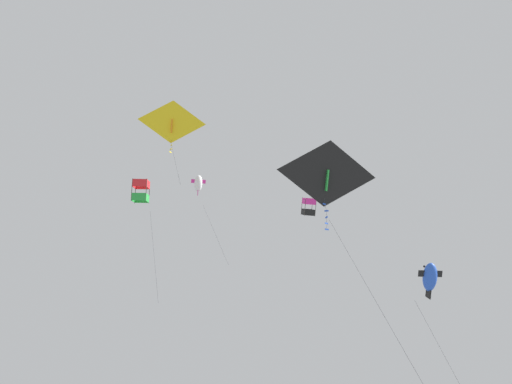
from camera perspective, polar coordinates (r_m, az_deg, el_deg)
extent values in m
ellipsoid|color=white|center=(30.16, -7.86, 1.18)|extent=(1.02, 0.91, 1.28)
cube|color=#DB2D93|center=(30.17, -8.42, 1.48)|extent=(0.30, 0.43, 0.26)
cube|color=#DB2D93|center=(30.17, -7.26, 1.41)|extent=(0.30, 0.43, 0.26)
cube|color=#DB2D93|center=(30.11, -7.93, -0.15)|extent=(0.43, 0.25, 0.47)
sphere|color=black|center=(30.41, -8.12, 1.87)|extent=(0.15, 0.14, 0.12)
sphere|color=black|center=(30.42, -7.52, 1.84)|extent=(0.15, 0.14, 0.12)
cylinder|color=#47474C|center=(30.20, -5.61, -5.61)|extent=(1.62, 2.90, 5.08)
cube|color=#DB2D93|center=(29.86, 7.01, -1.22)|extent=(0.55, 0.75, 0.38)
cube|color=#DB2D93|center=(29.14, 7.48, -1.31)|extent=(0.55, 0.75, 0.38)
cube|color=#DB2D93|center=(29.38, 6.54, -1.21)|extent=(0.75, 0.47, 0.68)
cube|color=#DB2D93|center=(29.62, 7.94, -1.32)|extent=(0.75, 0.47, 0.68)
cube|color=black|center=(29.90, 6.89, -2.68)|extent=(0.55, 0.75, 0.38)
cube|color=black|center=(29.17, 7.35, -2.80)|extent=(0.55, 0.75, 0.38)
cube|color=black|center=(29.41, 6.41, -2.70)|extent=(0.75, 0.47, 0.68)
cube|color=black|center=(29.66, 7.82, -2.79)|extent=(0.75, 0.47, 0.68)
cylinder|color=#332D28|center=(29.76, 6.25, -1.90)|extent=(0.46, 0.29, 1.14)
cylinder|color=#332D28|center=(30.00, 7.64, -2.00)|extent=(0.46, 0.29, 1.14)
cylinder|color=#332D28|center=(29.03, 6.70, -2.01)|extent=(0.46, 0.29, 1.14)
cylinder|color=#332D28|center=(29.28, 8.12, -2.11)|extent=(0.46, 0.29, 1.14)
ellipsoid|color=blue|center=(24.08, 22.60, -10.64)|extent=(1.44, 1.21, 1.63)
cube|color=black|center=(23.85, 21.81, -10.26)|extent=(0.40, 0.57, 0.32)
cube|color=black|center=(24.23, 23.45, -10.18)|extent=(0.40, 0.57, 0.32)
cube|color=black|center=(24.32, 22.41, -12.66)|extent=(0.59, 0.32, 0.63)
sphere|color=black|center=(24.12, 21.94, -9.38)|extent=(0.19, 0.17, 0.16)
sphere|color=black|center=(24.31, 22.79, -9.34)|extent=(0.19, 0.17, 0.16)
cylinder|color=#47474C|center=(25.33, 24.49, -20.03)|extent=(0.99, 2.29, 6.19)
pyramid|color=black|center=(17.74, 9.61, 2.39)|extent=(2.36, 3.13, 1.79)
cube|color=green|center=(17.92, 9.34, 1.64)|extent=(0.94, 0.58, 1.12)
cube|color=green|center=(17.76, 9.86, 5.08)|extent=(0.50, 0.73, 0.21)
cylinder|color=#47474C|center=(17.72, 9.31, -1.20)|extent=(0.03, 0.01, 0.28)
cube|color=blue|center=(17.67, 9.29, -1.62)|extent=(0.15, 0.11, 0.06)
cylinder|color=#47474C|center=(17.66, 9.44, -2.08)|extent=(0.07, 0.10, 0.28)
cube|color=blue|center=(17.66, 9.58, -2.54)|extent=(0.03, 0.17, 0.06)
cylinder|color=#47474C|center=(17.61, 9.58, -2.97)|extent=(0.03, 0.01, 0.28)
cube|color=blue|center=(17.57, 9.58, -3.40)|extent=(0.14, 0.13, 0.06)
cylinder|color=#47474C|center=(17.51, 9.58, -3.82)|extent=(0.02, 0.05, 0.28)
cube|color=blue|center=(17.45, 9.59, -4.23)|extent=(0.15, 0.12, 0.06)
cylinder|color=#47474C|center=(17.37, 9.60, -4.63)|extent=(0.02, 0.09, 0.28)
cube|color=blue|center=(17.29, 9.62, -5.04)|extent=(0.12, 0.14, 0.06)
cylinder|color=#47474C|center=(18.33, 15.22, -12.82)|extent=(2.70, 3.36, 7.33)
cube|color=red|center=(25.79, -15.16, 0.85)|extent=(0.39, 0.80, 0.44)
cube|color=red|center=(25.00, -15.58, 1.24)|extent=(0.39, 0.80, 0.44)
cube|color=red|center=(25.49, -16.26, 1.05)|extent=(0.84, 0.34, 0.58)
cube|color=red|center=(25.30, -14.46, 1.03)|extent=(0.84, 0.34, 0.58)
cube|color=green|center=(25.63, -15.27, -0.95)|extent=(0.39, 0.80, 0.44)
cube|color=green|center=(24.85, -15.69, -0.61)|extent=(0.39, 0.80, 0.44)
cube|color=green|center=(25.34, -16.38, -0.77)|extent=(0.84, 0.34, 0.58)
cube|color=green|center=(25.15, -14.56, -0.80)|extent=(0.84, 0.34, 0.58)
cylinder|color=#332D28|center=(25.80, -16.10, -0.04)|extent=(0.26, 0.13, 1.31)
cylinder|color=#332D28|center=(25.61, -14.32, -0.06)|extent=(0.26, 0.13, 1.31)
cylinder|color=#332D28|center=(25.02, -16.55, 0.33)|extent=(0.26, 0.13, 1.31)
cylinder|color=#332D28|center=(24.83, -14.71, 0.31)|extent=(0.26, 0.13, 1.31)
cylinder|color=#47474C|center=(24.81, -13.73, -8.07)|extent=(1.27, 1.92, 5.74)
pyramid|color=yellow|center=(25.20, -11.36, 9.28)|extent=(1.87, 2.76, 1.70)
cube|color=orange|center=(25.31, -11.37, 8.72)|extent=(0.82, 0.47, 0.98)
cube|color=orange|center=(25.37, -11.25, 10.94)|extent=(0.42, 0.66, 0.19)
cylinder|color=#47474C|center=(24.98, -11.49, 7.04)|extent=(0.02, 0.05, 0.23)
cube|color=yellow|center=(24.94, -11.51, 6.78)|extent=(0.17, 0.06, 0.06)
cylinder|color=#47474C|center=(24.90, -11.48, 6.53)|extent=(0.03, 0.06, 0.23)
cube|color=yellow|center=(24.86, -11.44, 6.27)|extent=(0.11, 0.15, 0.06)
cylinder|color=#47474C|center=(24.83, -11.48, 6.01)|extent=(0.05, 0.05, 0.23)
cube|color=yellow|center=(24.80, -11.51, 5.74)|extent=(0.08, 0.16, 0.06)
cylinder|color=#47474C|center=(24.72, -11.54, 5.54)|extent=(0.04, 0.07, 0.23)
cube|color=yellow|center=(24.64, -11.58, 5.34)|extent=(0.17, 0.04, 0.06)
cylinder|color=#47474C|center=(24.68, -10.90, 3.88)|extent=(0.28, 1.00, 2.91)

